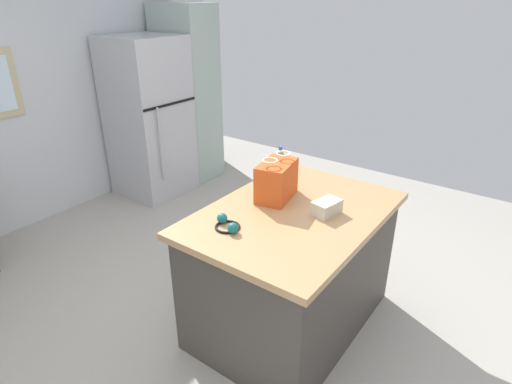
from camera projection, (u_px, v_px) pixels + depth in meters
ground at (250, 307)px, 3.16m from camera, size 6.26×6.26×0.00m
back_wall at (29, 92)px, 4.00m from camera, size 4.86×0.13×2.56m
kitchen_island at (292, 269)px, 2.84m from camera, size 1.40×0.99×0.88m
refrigerator at (149, 118)px, 4.69m from camera, size 0.73×0.76×1.74m
tall_cabinet at (188, 95)px, 5.09m from camera, size 0.47×0.68×2.04m
shopping_bag at (276, 180)px, 2.78m from camera, size 0.34×0.25×0.30m
small_box at (327, 207)px, 2.61m from camera, size 0.20×0.15×0.09m
bottle at (280, 166)px, 3.01m from camera, size 0.06×0.06×0.27m
ear_defenders at (227, 224)px, 2.46m from camera, size 0.20×0.20×0.06m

